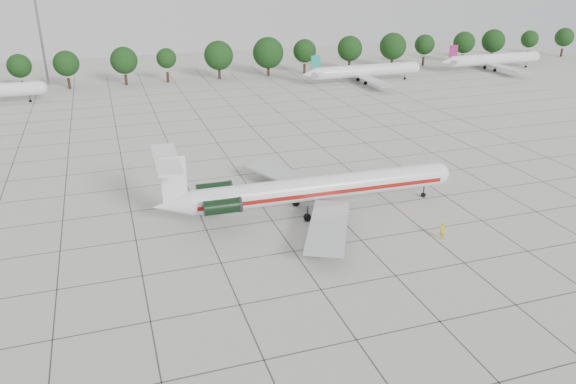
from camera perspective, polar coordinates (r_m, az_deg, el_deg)
name	(u,v)px	position (r m, az deg, el deg)	size (l,w,h in m)	color
ground	(272,221)	(67.71, -1.61, -2.93)	(260.00, 260.00, 0.00)	#B4B4AC
apron_joints	(242,178)	(81.00, -4.71, 1.47)	(170.00, 170.00, 0.02)	#383838
main_airliner	(306,189)	(68.56, 1.84, 0.30)	(38.13, 29.96, 8.93)	silver
ground_crew	(442,231)	(65.42, 15.38, -3.80)	(0.73, 0.48, 2.01)	gold
bg_airliner_d	(365,71)	(144.45, 7.83, 12.08)	(28.24, 27.20, 7.40)	silver
bg_airliner_e	(493,59)	(169.72, 20.15, 12.53)	(28.24, 27.20, 7.40)	silver
tree_line	(124,60)	(145.43, -16.33, 12.70)	(249.86, 8.44, 10.22)	#332114
floodlight_mast	(39,25)	(151.68, -23.98, 15.27)	(1.60, 1.60, 25.45)	slate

